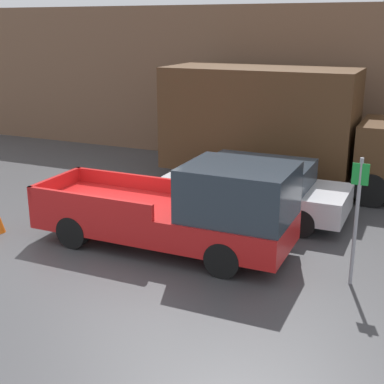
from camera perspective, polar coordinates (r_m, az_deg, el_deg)
name	(u,v)px	position (r m, az deg, el deg)	size (l,w,h in m)	color
ground_plane	(110,244)	(12.28, -8.77, -5.54)	(60.00, 60.00, 0.00)	#3D3D3F
building_wall	(242,85)	(19.44, 5.32, 11.33)	(28.00, 0.15, 5.42)	brown
pickup_truck	(186,210)	(11.45, -0.64, -1.92)	(5.73, 1.94, 2.06)	red
car	(254,188)	(13.71, 6.66, 0.42)	(4.76, 1.99, 1.49)	silver
delivery_truck	(276,124)	(16.55, 8.95, 7.18)	(7.57, 2.55, 3.53)	#472D19
parking_sign	(357,215)	(10.30, 17.15, -2.37)	(0.30, 0.07, 2.48)	gray
newspaper_box	(355,157)	(18.57, 17.01, 3.60)	(0.45, 0.40, 1.11)	gold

